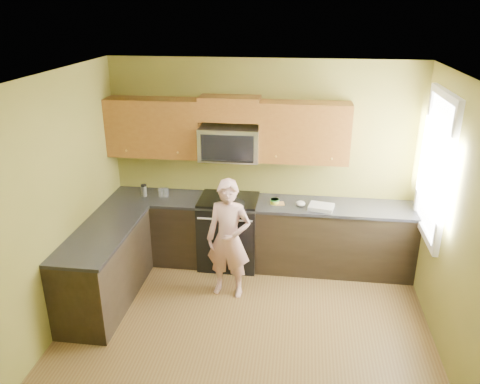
% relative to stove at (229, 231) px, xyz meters
% --- Properties ---
extents(floor, '(4.00, 4.00, 0.00)m').
position_rel_stove_xyz_m(floor, '(0.40, -1.68, -0.47)').
color(floor, brown).
rests_on(floor, ground).
extents(ceiling, '(4.00, 4.00, 0.00)m').
position_rel_stove_xyz_m(ceiling, '(0.40, -1.68, 2.23)').
color(ceiling, white).
rests_on(ceiling, ground).
extents(wall_back, '(4.00, 0.00, 4.00)m').
position_rel_stove_xyz_m(wall_back, '(0.40, 0.32, 0.88)').
color(wall_back, olive).
rests_on(wall_back, ground).
extents(wall_left, '(0.00, 4.00, 4.00)m').
position_rel_stove_xyz_m(wall_left, '(-1.60, -1.68, 0.88)').
color(wall_left, olive).
rests_on(wall_left, ground).
extents(wall_right, '(0.00, 4.00, 4.00)m').
position_rel_stove_xyz_m(wall_right, '(2.40, -1.68, 0.88)').
color(wall_right, olive).
rests_on(wall_right, ground).
extents(cabinet_back_run, '(4.00, 0.60, 0.88)m').
position_rel_stove_xyz_m(cabinet_back_run, '(0.40, 0.02, -0.03)').
color(cabinet_back_run, black).
rests_on(cabinet_back_run, floor).
extents(cabinet_left_run, '(0.60, 1.60, 0.88)m').
position_rel_stove_xyz_m(cabinet_left_run, '(-1.30, -1.08, -0.03)').
color(cabinet_left_run, black).
rests_on(cabinet_left_run, floor).
extents(countertop_back, '(4.00, 0.62, 0.04)m').
position_rel_stove_xyz_m(countertop_back, '(0.40, 0.01, 0.43)').
color(countertop_back, black).
rests_on(countertop_back, cabinet_back_run).
extents(countertop_left, '(0.62, 1.60, 0.04)m').
position_rel_stove_xyz_m(countertop_left, '(-1.29, -1.08, 0.43)').
color(countertop_left, black).
rests_on(countertop_left, cabinet_left_run).
extents(stove, '(0.76, 0.65, 0.95)m').
position_rel_stove_xyz_m(stove, '(0.00, 0.00, 0.00)').
color(stove, black).
rests_on(stove, floor).
extents(microwave, '(0.76, 0.40, 0.42)m').
position_rel_stove_xyz_m(microwave, '(0.00, 0.12, 0.97)').
color(microwave, silver).
rests_on(microwave, wall_back).
extents(upper_cab_left, '(1.22, 0.33, 0.75)m').
position_rel_stove_xyz_m(upper_cab_left, '(-0.99, 0.16, 0.97)').
color(upper_cab_left, brown).
rests_on(upper_cab_left, wall_back).
extents(upper_cab_right, '(1.12, 0.33, 0.75)m').
position_rel_stove_xyz_m(upper_cab_right, '(0.94, 0.16, 0.97)').
color(upper_cab_right, brown).
rests_on(upper_cab_right, wall_back).
extents(upper_cab_over_mw, '(0.76, 0.33, 0.30)m').
position_rel_stove_xyz_m(upper_cab_over_mw, '(0.00, 0.16, 1.62)').
color(upper_cab_over_mw, brown).
rests_on(upper_cab_over_mw, wall_back).
extents(window, '(0.06, 1.06, 1.66)m').
position_rel_stove_xyz_m(window, '(2.38, -0.48, 1.17)').
color(window, white).
rests_on(window, wall_right).
extents(woman, '(0.58, 0.42, 1.47)m').
position_rel_stove_xyz_m(woman, '(0.11, -0.72, 0.26)').
color(woman, '#CC6C66').
rests_on(woman, floor).
extents(frying_pan, '(0.34, 0.51, 0.06)m').
position_rel_stove_xyz_m(frying_pan, '(0.11, -0.26, 0.47)').
color(frying_pan, black).
rests_on(frying_pan, stove).
extents(butter_tub, '(0.13, 0.13, 0.08)m').
position_rel_stove_xyz_m(butter_tub, '(0.61, -0.03, 0.45)').
color(butter_tub, '#D3D738').
rests_on(butter_tub, countertop_back).
extents(toast_slice, '(0.13, 0.13, 0.01)m').
position_rel_stove_xyz_m(toast_slice, '(0.67, -0.03, 0.45)').
color(toast_slice, '#B27F47').
rests_on(toast_slice, countertop_back).
extents(napkin_a, '(0.13, 0.13, 0.06)m').
position_rel_stove_xyz_m(napkin_a, '(0.08, -0.16, 0.48)').
color(napkin_a, silver).
rests_on(napkin_a, countertop_back).
extents(napkin_b, '(0.13, 0.14, 0.07)m').
position_rel_stove_xyz_m(napkin_b, '(0.93, -0.06, 0.48)').
color(napkin_b, silver).
rests_on(napkin_b, countertop_back).
extents(dish_towel, '(0.34, 0.29, 0.05)m').
position_rel_stove_xyz_m(dish_towel, '(1.19, -0.11, 0.47)').
color(dish_towel, silver).
rests_on(dish_towel, countertop_back).
extents(travel_mug, '(0.09, 0.09, 0.16)m').
position_rel_stove_xyz_m(travel_mug, '(-1.14, 0.01, 0.45)').
color(travel_mug, silver).
rests_on(travel_mug, countertop_back).
extents(glass_b, '(0.08, 0.08, 0.12)m').
position_rel_stove_xyz_m(glass_b, '(-0.91, 0.02, 0.51)').
color(glass_b, silver).
rests_on(glass_b, countertop_back).
extents(glass_c, '(0.09, 0.09, 0.12)m').
position_rel_stove_xyz_m(glass_c, '(-0.85, 0.04, 0.51)').
color(glass_c, silver).
rests_on(glass_c, countertop_back).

